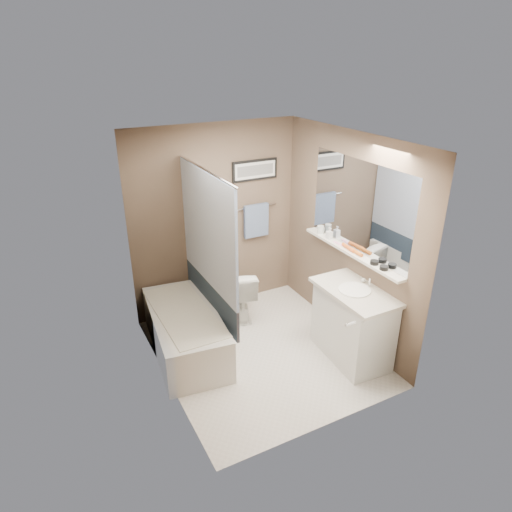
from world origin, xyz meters
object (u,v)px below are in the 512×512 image
bathtub (185,332)px  candle_bowl_far (374,262)px  toilet (239,293)px  soap_bottle (329,233)px  hair_brush_front (356,252)px  hair_brush_back (348,248)px  glass_jar (321,230)px  candle_bowl_near (384,268)px  vanity (352,325)px

bathtub → candle_bowl_far: size_ratio=16.67×
toilet → soap_bottle: size_ratio=4.96×
candle_bowl_far → bathtub: bearing=151.4°
toilet → hair_brush_front: (0.92, -1.08, 0.80)m
candle_bowl_far → hair_brush_back: hair_brush_back is taller
candle_bowl_far → hair_brush_back: size_ratio=0.41×
glass_jar → candle_bowl_near: bearing=-90.0°
candle_bowl_far → glass_jar: 0.98m
hair_brush_front → hair_brush_back: size_ratio=1.00×
toilet → soap_bottle: (0.92, -0.58, 0.85)m
candle_bowl_near → soap_bottle: soap_bottle is taller
glass_jar → vanity: bearing=-101.1°
bathtub → candle_bowl_near: size_ratio=16.67×
bathtub → glass_jar: bearing=6.6°
bathtub → toilet: bearing=31.6°
candle_bowl_far → glass_jar: (0.00, 0.97, 0.03)m
candle_bowl_far → hair_brush_front: (0.00, 0.30, 0.00)m
candle_bowl_far → soap_bottle: 0.80m
bathtub → soap_bottle: (1.79, -0.18, 0.93)m
vanity → candle_bowl_near: candle_bowl_near is taller
glass_jar → candle_bowl_far: bearing=-90.0°
hair_brush_front → hair_brush_back: bearing=90.0°
glass_jar → soap_bottle: 0.18m
toilet → candle_bowl_near: 1.95m
vanity → candle_bowl_near: 0.78m
bathtub → toilet: toilet is taller
vanity → candle_bowl_far: candle_bowl_far is taller
toilet → vanity: bearing=132.6°
toilet → candle_bowl_far: size_ratio=7.41×
vanity → hair_brush_front: bearing=59.9°
hair_brush_front → soap_bottle: (0.00, 0.49, 0.05)m
glass_jar → hair_brush_front: bearing=-90.0°
candle_bowl_far → soap_bottle: bearing=90.0°
glass_jar → soap_bottle: soap_bottle is taller
vanity → soap_bottle: soap_bottle is taller
hair_brush_front → glass_jar: (0.00, 0.67, 0.03)m
toilet → candle_bowl_far: candle_bowl_far is taller
candle_bowl_near → toilet: bearing=121.1°
candle_bowl_near → hair_brush_back: bearing=90.0°
hair_brush_back → soap_bottle: bearing=90.0°
hair_brush_front → glass_jar: glass_jar is taller
candle_bowl_near → glass_jar: bearing=90.0°
hair_brush_front → vanity: bearing=-124.0°
vanity → toilet: bearing=122.5°
toilet → vanity: size_ratio=0.74×
glass_jar → bathtub: bearing=-180.0°
candle_bowl_far → soap_bottle: (0.00, 0.80, 0.05)m
hair_brush_back → glass_jar: 0.54m
toilet → hair_brush_front: bearing=144.6°
toilet → candle_bowl_far: bearing=137.8°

